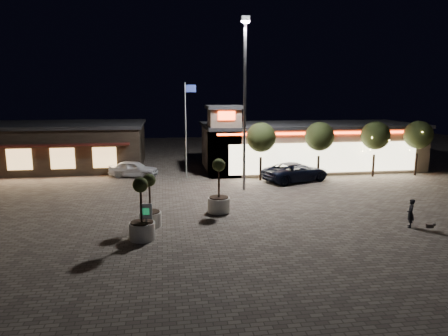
{
  "coord_description": "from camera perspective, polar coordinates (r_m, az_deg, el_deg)",
  "views": [
    {
      "loc": [
        -3.84,
        -20.58,
        7.06
      ],
      "look_at": [
        0.19,
        6.0,
        2.06
      ],
      "focal_mm": 32.0,
      "sensor_mm": 36.0,
      "label": 1
    }
  ],
  "objects": [
    {
      "name": "ground",
      "position": [
        22.09,
        1.87,
        -8.1
      ],
      "size": [
        90.0,
        90.0,
        0.0
      ],
      "primitive_type": "plane",
      "color": "slate",
      "rests_on": "ground"
    },
    {
      "name": "retail_building",
      "position": [
        39.07,
        11.45,
        3.2
      ],
      "size": [
        20.4,
        8.4,
        6.1
      ],
      "color": "gray",
      "rests_on": "ground"
    },
    {
      "name": "restaurant_building",
      "position": [
        42.09,
        -22.55,
        3.05
      ],
      "size": [
        16.4,
        11.0,
        4.3
      ],
      "color": "#382D23",
      "rests_on": "ground"
    },
    {
      "name": "floodlight_pole",
      "position": [
        29.17,
        2.99,
        10.45
      ],
      "size": [
        0.6,
        0.4,
        12.38
      ],
      "color": "gray",
      "rests_on": "ground"
    },
    {
      "name": "flagpole",
      "position": [
        33.71,
        -5.34,
        6.56
      ],
      "size": [
        0.95,
        0.1,
        8.0
      ],
      "color": "white",
      "rests_on": "ground"
    },
    {
      "name": "string_tree_a",
      "position": [
        32.72,
        5.31,
        4.36
      ],
      "size": [
        2.42,
        2.42,
        4.79
      ],
      "color": "#332319",
      "rests_on": "ground"
    },
    {
      "name": "string_tree_b",
      "position": [
        34.27,
        13.48,
        4.39
      ],
      "size": [
        2.42,
        2.42,
        4.79
      ],
      "color": "#332319",
      "rests_on": "ground"
    },
    {
      "name": "string_tree_c",
      "position": [
        36.44,
        20.81,
        4.35
      ],
      "size": [
        2.42,
        2.42,
        4.79
      ],
      "color": "#332319",
      "rests_on": "ground"
    },
    {
      "name": "string_tree_d",
      "position": [
        38.55,
        26.02,
        4.27
      ],
      "size": [
        2.42,
        2.42,
        4.79
      ],
      "color": "#332319",
      "rests_on": "ground"
    },
    {
      "name": "pickup_truck",
      "position": [
        33.19,
        10.22,
        -0.54
      ],
      "size": [
        6.14,
        4.27,
        1.56
      ],
      "primitive_type": "imported",
      "rotation": [
        0.0,
        0.0,
        1.9
      ],
      "color": "black",
      "rests_on": "ground"
    },
    {
      "name": "white_sedan",
      "position": [
        35.26,
        -12.79,
        -0.1
      ],
      "size": [
        4.46,
        2.73,
        1.42
      ],
      "primitive_type": "imported",
      "rotation": [
        0.0,
        0.0,
        1.3
      ],
      "color": "silver",
      "rests_on": "ground"
    },
    {
      "name": "pedestrian",
      "position": [
        23.66,
        25.11,
        -5.89
      ],
      "size": [
        0.57,
        0.67,
        1.55
      ],
      "primitive_type": "imported",
      "rotation": [
        0.0,
        0.0,
        -2.01
      ],
      "color": "black",
      "rests_on": "ground"
    },
    {
      "name": "dog",
      "position": [
        23.77,
        27.5,
        -7.3
      ],
      "size": [
        0.49,
        0.23,
        0.26
      ],
      "color": "#59514C",
      "rests_on": "ground"
    },
    {
      "name": "planter_left",
      "position": [
        21.94,
        -10.5,
        -5.95
      ],
      "size": [
        1.18,
        1.18,
        2.9
      ],
      "color": "silver",
      "rests_on": "ground"
    },
    {
      "name": "planter_mid",
      "position": [
        20.09,
        -11.67,
        -7.34
      ],
      "size": [
        1.27,
        1.27,
        3.13
      ],
      "color": "silver",
      "rests_on": "ground"
    },
    {
      "name": "planter_right",
      "position": [
        24.09,
        -0.74,
        -3.99
      ],
      "size": [
        1.34,
        1.34,
        3.29
      ],
      "color": "silver",
      "rests_on": "ground"
    },
    {
      "name": "valet_sign",
      "position": [
        19.94,
        -11.07,
        -6.53
      ],
      "size": [
        0.6,
        0.17,
        1.82
      ],
      "color": "gray",
      "rests_on": "ground"
    }
  ]
}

